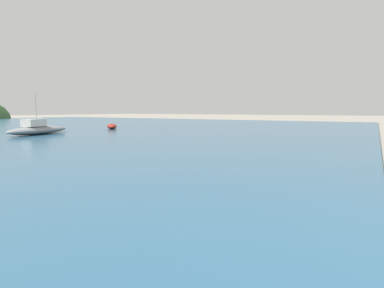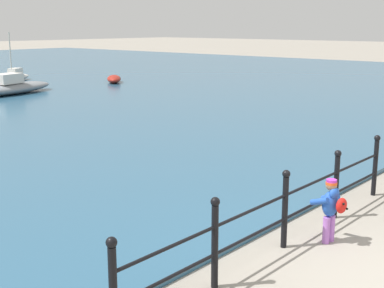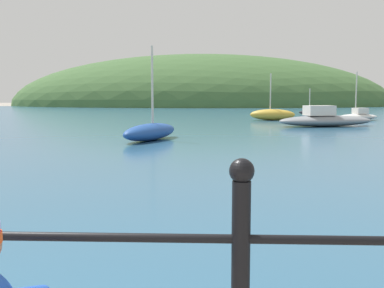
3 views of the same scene
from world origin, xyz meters
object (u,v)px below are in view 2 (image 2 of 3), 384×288
object	(u,v)px
boat_blue_hull	(14,77)
boat_green_fishing	(13,87)
boat_red_dinghy	(114,79)
child_in_coat	(331,205)

from	to	relation	value
boat_blue_hull	boat_green_fishing	size ratio (longest dim) A/B	0.65
boat_blue_hull	boat_red_dinghy	distance (m)	5.97
child_in_coat	boat_red_dinghy	bearing A→B (deg)	57.13
boat_blue_hull	child_in_coat	bearing A→B (deg)	-110.93
boat_red_dinghy	boat_green_fishing	world-z (taller)	boat_green_fishing
boat_blue_hull	boat_green_fishing	distance (m)	6.13
boat_red_dinghy	boat_green_fishing	distance (m)	6.46
boat_red_dinghy	boat_blue_hull	bearing A→B (deg)	123.25
child_in_coat	boat_red_dinghy	xyz separation A→B (m)	(12.69, 19.63, -0.30)
child_in_coat	boat_blue_hull	size ratio (longest dim) A/B	0.32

